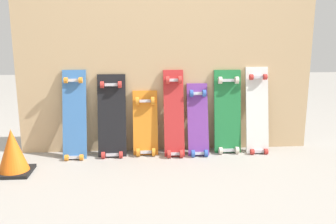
% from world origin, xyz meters
% --- Properties ---
extents(ground_plane, '(12.00, 12.00, 0.00)m').
position_xyz_m(ground_plane, '(0.00, 0.00, 0.00)').
color(ground_plane, '#9E9991').
extents(plywood_wall_panel, '(2.51, 0.04, 1.67)m').
position_xyz_m(plywood_wall_panel, '(0.00, 0.07, 0.83)').
color(plywood_wall_panel, tan).
rests_on(plywood_wall_panel, ground).
extents(skateboard_blue, '(0.19, 0.25, 0.79)m').
position_xyz_m(skateboard_blue, '(-0.77, -0.06, 0.32)').
color(skateboard_blue, '#386BAD').
rests_on(skateboard_blue, ground).
extents(skateboard_black, '(0.23, 0.22, 0.75)m').
position_xyz_m(skateboard_black, '(-0.47, -0.05, 0.30)').
color(skateboard_black, black).
rests_on(skateboard_black, ground).
extents(skateboard_orange, '(0.21, 0.20, 0.60)m').
position_xyz_m(skateboard_orange, '(-0.19, -0.04, 0.24)').
color(skateboard_orange, orange).
rests_on(skateboard_orange, ground).
extents(skateboard_red, '(0.17, 0.26, 0.77)m').
position_xyz_m(skateboard_red, '(0.05, -0.07, 0.32)').
color(skateboard_red, '#B22626').
rests_on(skateboard_red, ground).
extents(skateboard_purple, '(0.18, 0.25, 0.66)m').
position_xyz_m(skateboard_purple, '(0.26, -0.06, 0.26)').
color(skateboard_purple, '#6B338C').
rests_on(skateboard_purple, ground).
extents(skateboard_green, '(0.23, 0.19, 0.77)m').
position_xyz_m(skateboard_green, '(0.52, -0.03, 0.32)').
color(skateboard_green, '#1E7238').
rests_on(skateboard_green, ground).
extents(skateboard_white, '(0.19, 0.22, 0.80)m').
position_xyz_m(skateboard_white, '(0.77, -0.04, 0.33)').
color(skateboard_white, silver).
rests_on(skateboard_white, ground).
extents(traffic_cone, '(0.25, 0.25, 0.34)m').
position_xyz_m(traffic_cone, '(-1.17, -0.42, 0.17)').
color(traffic_cone, black).
rests_on(traffic_cone, ground).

